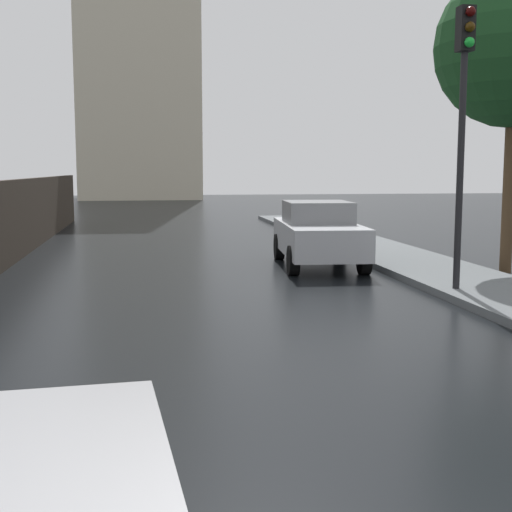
% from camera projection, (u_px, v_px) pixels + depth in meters
% --- Properties ---
extents(car_silver_near_kerb, '(2.00, 4.10, 1.51)m').
position_uv_depth(car_silver_near_kerb, '(318.00, 234.00, 15.98)').
color(car_silver_near_kerb, '#B2B5BA').
rests_on(car_silver_near_kerb, ground).
extents(traffic_light, '(0.26, 0.39, 4.86)m').
position_uv_depth(traffic_light, '(463.00, 98.00, 11.84)').
color(traffic_light, black).
rests_on(traffic_light, sidewalk_strip).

